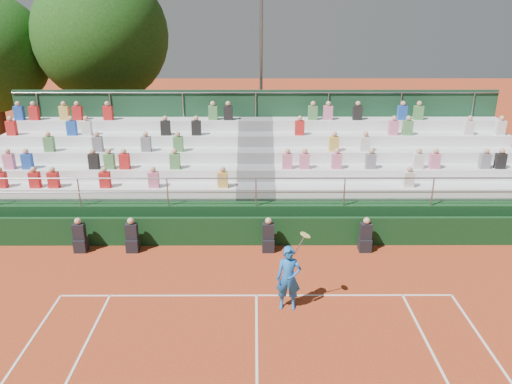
{
  "coord_description": "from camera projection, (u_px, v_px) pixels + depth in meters",
  "views": [
    {
      "loc": [
        -0.05,
        -12.09,
        7.61
      ],
      "look_at": [
        0.0,
        3.5,
        1.8
      ],
      "focal_mm": 35.0,
      "sensor_mm": 36.0,
      "label": 1
    }
  ],
  "objects": [
    {
      "name": "ground",
      "position": [
        256.0,
        296.0,
        13.98
      ],
      "size": [
        90.0,
        90.0,
        0.0
      ],
      "primitive_type": "plane",
      "color": "#AE3E1D",
      "rests_on": "ground"
    },
    {
      "name": "courtside_wall",
      "position": [
        256.0,
        231.0,
        16.81
      ],
      "size": [
        20.0,
        0.15,
        1.0
      ],
      "primitive_type": "cube",
      "color": "black",
      "rests_on": "ground"
    },
    {
      "name": "line_officials",
      "position": [
        212.0,
        238.0,
        16.39
      ],
      "size": [
        9.79,
        0.4,
        1.19
      ],
      "color": "black",
      "rests_on": "ground"
    },
    {
      "name": "grandstand",
      "position": [
        255.0,
        183.0,
        19.65
      ],
      "size": [
        20.0,
        5.2,
        4.4
      ],
      "color": "black",
      "rests_on": "ground"
    },
    {
      "name": "tennis_player",
      "position": [
        289.0,
        278.0,
        13.12
      ],
      "size": [
        0.88,
        0.48,
        2.22
      ],
      "color": "blue",
      "rests_on": "ground"
    },
    {
      "name": "tree_east",
      "position": [
        101.0,
        36.0,
        24.48
      ],
      "size": [
        6.56,
        6.56,
        9.55
      ],
      "color": "#382314",
      "rests_on": "ground"
    },
    {
      "name": "floodlight_mast",
      "position": [
        261.0,
        58.0,
        23.8
      ],
      "size": [
        0.6,
        0.25,
        9.2
      ],
      "color": "gray",
      "rests_on": "ground"
    }
  ]
}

